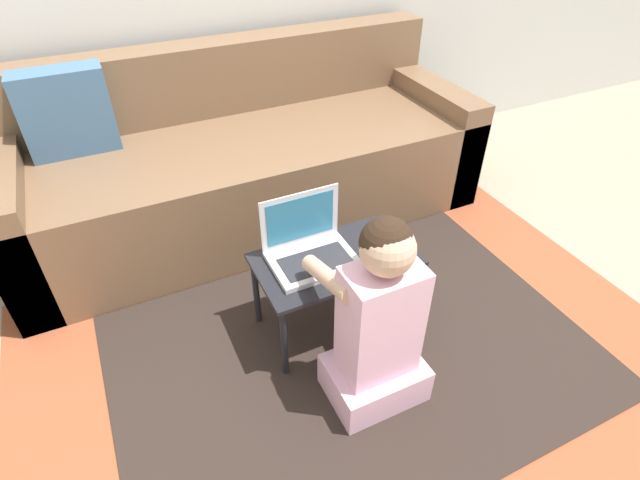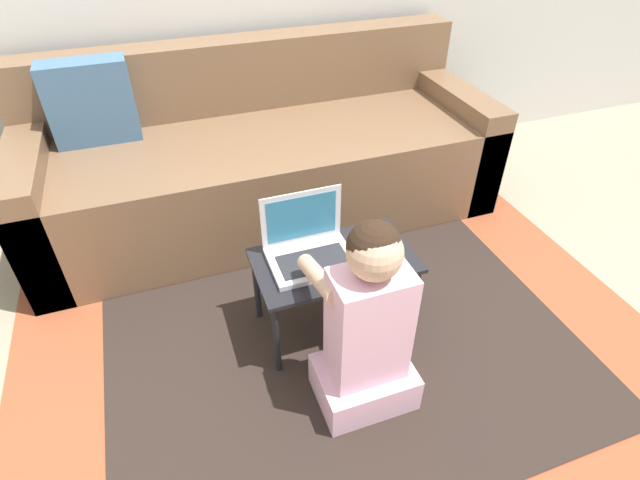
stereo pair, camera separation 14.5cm
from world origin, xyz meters
name	(u,v)px [view 2 (the right image)]	position (x,y,z in m)	size (l,w,h in m)	color
ground_plane	(331,364)	(0.00, 0.00, 0.00)	(16.00, 16.00, 0.00)	gray
area_rug	(349,356)	(0.08, 0.01, 0.00)	(2.43, 1.71, 0.01)	#9E4C2D
couch	(262,159)	(0.04, 1.09, 0.29)	(2.21, 0.83, 0.82)	brown
laptop_desk	(334,268)	(0.08, 0.18, 0.30)	(0.58, 0.33, 0.35)	black
laptop	(309,249)	(-0.01, 0.22, 0.39)	(0.30, 0.22, 0.23)	silver
computer_mouse	(373,253)	(0.21, 0.15, 0.36)	(0.07, 0.09, 0.03)	#B2B7C1
person_seated	(367,328)	(0.05, -0.15, 0.34)	(0.32, 0.41, 0.74)	#E5B2CC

